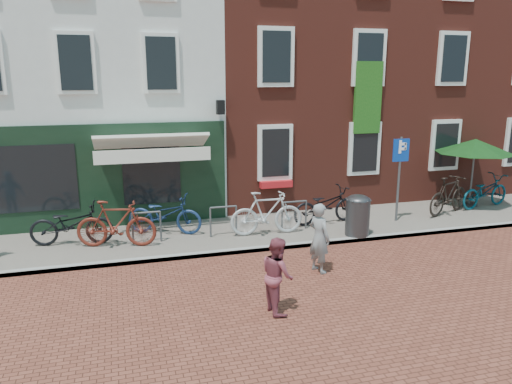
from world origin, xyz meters
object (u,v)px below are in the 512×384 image
object	(u,v)px
bicycle_3	(267,213)
bicycle_1	(116,224)
parasol	(475,143)
bicycle_6	(485,191)
bicycle_0	(72,224)
bicycle_4	(325,205)
woman	(319,238)
litter_bin	(358,213)
bicycle_2	(165,214)
parking_sign	(400,164)
bicycle_5	(449,195)
boy	(277,275)

from	to	relation	value
bicycle_3	bicycle_1	bearing A→B (deg)	91.16
parasol	bicycle_6	distance (m)	1.59
bicycle_0	bicycle_4	xyz separation A→B (m)	(6.91, -0.07, 0.00)
woman	bicycle_4	world-z (taller)	woman
bicycle_6	bicycle_3	bearing A→B (deg)	82.88
litter_bin	bicycle_2	xyz separation A→B (m)	(-4.95, 1.56, -0.07)
parking_sign	bicycle_5	size ratio (longest dim) A/B	1.25
litter_bin	bicycle_4	size ratio (longest dim) A/B	0.58
bicycle_5	woman	bearing A→B (deg)	95.87
parasol	bicycle_4	xyz separation A→B (m)	(-5.36, -0.51, -1.53)
parking_sign	woman	size ratio (longest dim) A/B	1.57
litter_bin	bicycle_6	xyz separation A→B (m)	(5.28, 1.44, -0.07)
parasol	woman	distance (m)	7.85
bicycle_3	bicycle_4	size ratio (longest dim) A/B	0.97
woman	bicycle_5	size ratio (longest dim) A/B	0.80
bicycle_6	woman	bearing A→B (deg)	101.96
bicycle_3	bicycle_5	distance (m)	6.00
parking_sign	boy	xyz separation A→B (m)	(-5.11, -4.27, -1.07)
litter_bin	bicycle_2	world-z (taller)	litter_bin
bicycle_2	bicycle_3	distance (m)	2.76
parasol	bicycle_1	size ratio (longest dim) A/B	1.25
bicycle_3	bicycle_0	bearing A→B (deg)	85.96
bicycle_2	bicycle_5	size ratio (longest dim) A/B	1.03
bicycle_2	bicycle_0	bearing A→B (deg)	119.91
parasol	bicycle_2	distance (m)	10.04
woman	bicycle_0	xyz separation A→B (m)	(-5.41, 3.13, -0.15)
parasol	litter_bin	bearing A→B (deg)	-160.77
bicycle_5	litter_bin	bearing A→B (deg)	84.76
parasol	woman	bearing A→B (deg)	-152.51
woman	bicycle_3	world-z (taller)	woman
parasol	bicycle_0	xyz separation A→B (m)	(-12.27, -0.44, -1.53)
parasol	bicycle_2	xyz separation A→B (m)	(-9.92, -0.18, -1.53)
parking_sign	woman	xyz separation A→B (m)	(-3.63, -2.73, -0.99)
boy	bicycle_0	xyz separation A→B (m)	(-3.92, 4.67, -0.08)
bicycle_0	bicycle_6	xyz separation A→B (m)	(12.58, 0.15, 0.00)
parking_sign	boy	bearing A→B (deg)	-140.15
bicycle_2	bicycle_4	bearing A→B (deg)	-70.82
litter_bin	bicycle_0	xyz separation A→B (m)	(-7.30, 1.29, -0.07)
bicycle_1	litter_bin	bearing A→B (deg)	-83.83
parasol	bicycle_6	world-z (taller)	parasol
bicycle_2	bicycle_1	bearing A→B (deg)	144.09
bicycle_5	bicycle_2	bearing A→B (deg)	64.91
parasol	bicycle_3	xyz separation A→B (m)	(-7.30, -1.02, -1.47)
parking_sign	woman	distance (m)	4.65
parking_sign	bicycle_0	world-z (taller)	parking_sign
litter_bin	bicycle_1	bearing A→B (deg)	172.59
bicycle_0	bicycle_6	world-z (taller)	same
bicycle_0	bicycle_1	xyz separation A→B (m)	(1.09, -0.48, 0.06)
litter_bin	bicycle_3	distance (m)	2.43
parking_sign	boy	distance (m)	6.75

